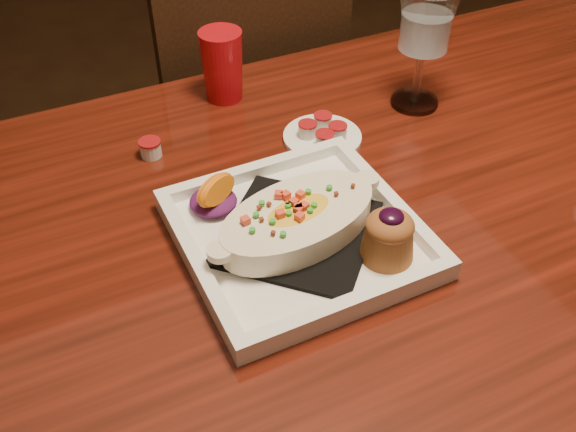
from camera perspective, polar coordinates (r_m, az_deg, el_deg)
name	(u,v)px	position (r m, az deg, el deg)	size (l,w,h in m)	color
table	(395,246)	(0.99, 9.47, -2.67)	(1.50, 0.90, 0.75)	maroon
chair_far	(240,119)	(1.51, -4.25, 8.56)	(0.42, 0.42, 0.93)	black
plate	(305,227)	(0.82, 1.49, -1.01)	(0.30, 0.30, 0.08)	white
goblet	(426,27)	(1.06, 12.13, 16.14)	(0.10, 0.10, 0.20)	silver
saucer	(323,135)	(1.01, 3.09, 7.16)	(0.12, 0.12, 0.08)	white
creamer_loose	(150,148)	(1.00, -12.13, 5.92)	(0.03, 0.03, 0.03)	silver
red_tumbler	(222,66)	(1.10, -5.86, 13.15)	(0.07, 0.07, 0.12)	red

